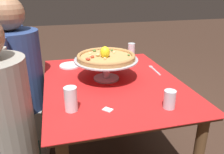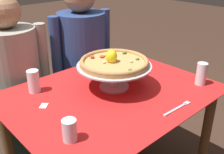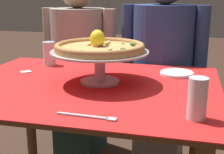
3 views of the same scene
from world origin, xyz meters
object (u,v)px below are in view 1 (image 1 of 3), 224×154
(pizza_stand, at_px, (106,64))
(water_glass_front_left, at_px, (169,101))
(pizza, at_px, (106,56))
(sugar_packet, at_px, (108,110))
(diner_left, at_px, (0,135))
(water_glass_front_right, at_px, (131,52))
(dinner_fork, at_px, (154,70))
(diner_right, at_px, (19,86))
(water_glass_back_left, at_px, (71,101))
(side_plate, at_px, (70,65))

(pizza_stand, xyz_separation_m, water_glass_front_left, (-0.47, -0.23, -0.07))
(pizza, height_order, sugar_packet, pizza)
(diner_left, bearing_deg, water_glass_front_right, -52.26)
(water_glass_front_right, relative_size, dinner_fork, 0.66)
(water_glass_front_left, bearing_deg, pizza, 26.21)
(pizza, distance_m, diner_right, 0.70)
(water_glass_back_left, relative_size, sugar_packet, 2.61)
(water_glass_front_right, xyz_separation_m, diner_right, (-0.19, 0.94, -0.14))
(water_glass_front_right, height_order, diner_left, diner_left)
(pizza, xyz_separation_m, diner_right, (0.23, 0.61, -0.25))
(pizza, xyz_separation_m, side_plate, (0.33, 0.22, -0.15))
(water_glass_front_left, bearing_deg, water_glass_back_left, 78.51)
(pizza_stand, xyz_separation_m, water_glass_back_left, (-0.37, 0.27, -0.05))
(diner_left, bearing_deg, side_plate, -32.37)
(water_glass_back_left, bearing_deg, sugar_packet, -104.22)
(pizza_stand, height_order, diner_right, diner_right)
(water_glass_front_left, bearing_deg, side_plate, 29.65)
(water_glass_back_left, distance_m, side_plate, 0.70)
(pizza_stand, relative_size, side_plate, 2.62)
(pizza_stand, distance_m, diner_left, 0.76)
(pizza, xyz_separation_m, water_glass_front_right, (0.42, -0.32, -0.10))
(water_glass_front_right, bearing_deg, water_glass_back_left, 142.83)
(water_glass_back_left, xyz_separation_m, diner_right, (0.60, 0.34, -0.14))
(pizza_stand, relative_size, dinner_fork, 2.10)
(dinner_fork, bearing_deg, diner_left, 111.78)
(water_glass_back_left, height_order, diner_right, diner_right)
(dinner_fork, bearing_deg, water_glass_front_left, 163.46)
(water_glass_front_right, relative_size, side_plate, 0.83)
(pizza_stand, height_order, dinner_fork, pizza_stand)
(water_glass_front_right, xyz_separation_m, dinner_fork, (-0.33, -0.07, -0.06))
(water_glass_back_left, bearing_deg, pizza_stand, -36.29)
(pizza_stand, relative_size, sugar_packet, 8.65)
(dinner_fork, bearing_deg, side_plate, 68.29)
(water_glass_front_left, height_order, water_glass_front_right, water_glass_front_right)
(diner_right, bearing_deg, pizza_stand, -110.13)
(side_plate, bearing_deg, water_glass_front_left, -150.35)
(sugar_packet, bearing_deg, dinner_fork, -44.29)
(diner_left, bearing_deg, water_glass_front_left, -98.96)
(water_glass_front_left, xyz_separation_m, dinner_fork, (0.56, -0.17, -0.04))
(pizza_stand, bearing_deg, water_glass_front_left, -153.91)
(pizza, height_order, dinner_fork, pizza)
(water_glass_front_right, bearing_deg, pizza_stand, 142.05)
(water_glass_back_left, height_order, sugar_packet, water_glass_back_left)
(diner_right, bearing_deg, pizza, -110.19)
(pizza_stand, height_order, side_plate, pizza_stand)
(dinner_fork, height_order, diner_left, diner_left)
(pizza, height_order, water_glass_front_left, pizza)
(side_plate, bearing_deg, water_glass_back_left, 176.08)
(water_glass_back_left, xyz_separation_m, side_plate, (0.70, -0.05, -0.05))
(pizza_stand, xyz_separation_m, sugar_packet, (-0.42, 0.09, -0.11))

